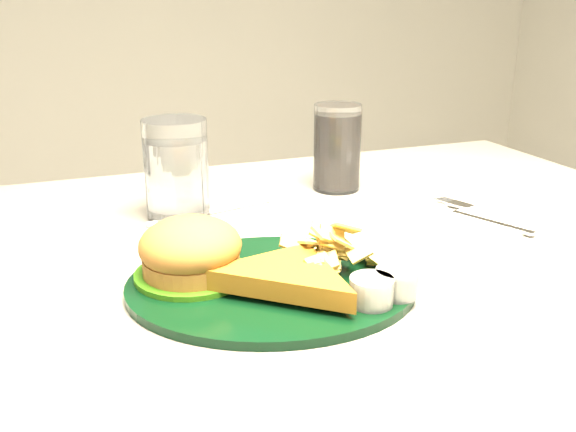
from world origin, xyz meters
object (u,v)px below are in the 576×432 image
(dinner_plate, at_px, (272,259))
(fork_napkin, at_px, (487,220))
(cola_glass, at_px, (337,148))
(water_glass, at_px, (176,169))

(dinner_plate, bearing_deg, fork_napkin, 29.41)
(dinner_plate, xyz_separation_m, cola_glass, (0.21, 0.29, 0.03))
(water_glass, relative_size, cola_glass, 1.02)
(water_glass, bearing_deg, fork_napkin, -24.93)
(dinner_plate, relative_size, water_glass, 2.23)
(cola_glass, height_order, fork_napkin, cola_glass)
(dinner_plate, height_order, cola_glass, cola_glass)
(water_glass, relative_size, fork_napkin, 0.88)
(fork_napkin, bearing_deg, dinner_plate, 171.02)
(fork_napkin, bearing_deg, cola_glass, 96.01)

